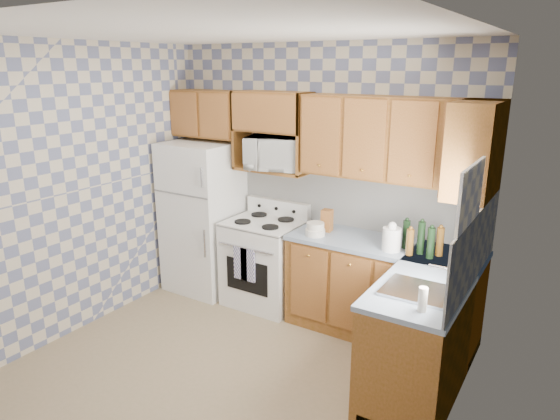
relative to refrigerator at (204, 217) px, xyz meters
The scene contains 31 objects.
floor 1.97m from the refrigerator, 44.43° to the right, with size 3.40×3.40×0.00m, color #7F6F4F.
back_wall 1.42m from the refrigerator, 15.35° to the left, with size 3.40×0.02×2.70m, color slate.
right_wall 3.27m from the refrigerator, 22.79° to the right, with size 0.02×3.20×2.70m, color slate.
backsplash_back 1.75m from the refrigerator, 11.47° to the left, with size 2.60×0.01×0.56m, color white.
backsplash_right 3.02m from the refrigerator, ahead, with size 0.01×1.60×0.56m, color white.
refrigerator is the anchor object (origin of this frame).
stove_body 0.89m from the refrigerator, ahead, with size 0.76×0.65×0.90m, color white.
cooktop 0.81m from the refrigerator, ahead, with size 0.76×0.65×0.03m, color silver.
backguard 0.87m from the refrigerator, 20.44° to the left, with size 0.76×0.08×0.17m, color white.
dish_towel_left 0.86m from the refrigerator, 23.18° to the right, with size 0.16×0.03×0.35m, color navy.
dish_towel_right 0.94m from the refrigerator, 21.03° to the right, with size 0.16×0.03×0.35m, color navy.
base_cabinets_back 2.14m from the refrigerator, ahead, with size 1.75×0.60×0.88m, color brown.
base_cabinets_right 2.74m from the refrigerator, ahead, with size 0.60×1.60×0.88m, color brown.
countertop_back 2.10m from the refrigerator, ahead, with size 1.77×0.63×0.04m, color gray.
countertop_right 2.71m from the refrigerator, ahead, with size 0.63×1.60×0.04m, color gray.
upper_cabinets_back 2.34m from the refrigerator, ahead, with size 1.75×0.33×0.74m, color brown.
upper_cabinets_fridge 1.15m from the refrigerator, 94.64° to the left, with size 0.82×0.33×0.50m, color brown.
upper_cabinets_right 2.99m from the refrigerator, ahead, with size 0.33×0.70×0.74m, color brown.
microwave_shelf 1.02m from the refrigerator, 12.94° to the left, with size 0.80×0.33×0.03m, color brown.
microwave 1.18m from the refrigerator, 11.39° to the left, with size 0.61×0.41×0.33m, color white.
sink 2.79m from the refrigerator, 16.65° to the right, with size 0.48×0.40×0.03m, color #B7B7BC.
window 3.13m from the refrigerator, 15.12° to the right, with size 0.02×0.66×0.86m, color silver.
bottle_0 2.47m from the refrigerator, ahead, with size 0.06×0.06×0.29m, color black.
bottle_1 2.57m from the refrigerator, ahead, with size 0.06×0.06×0.27m, color black.
bottle_2 2.61m from the refrigerator, ahead, with size 0.06×0.06×0.25m, color brown.
bottle_3 2.40m from the refrigerator, ahead, with size 0.06×0.06×0.23m, color brown.
bottle_4 2.32m from the refrigerator, ahead, with size 0.06×0.06×0.26m, color black.
knife_block 1.51m from the refrigerator, ahead, with size 0.10×0.10×0.22m, color #6B340E.
electric_kettle 2.23m from the refrigerator, ahead, with size 0.16×0.16×0.20m, color white.
food_containers 1.47m from the refrigerator, ahead, with size 0.19×0.19×0.13m, color beige, non-canonical shape.
soap_bottle 2.99m from the refrigerator, 21.03° to the right, with size 0.06×0.06×0.17m, color beige.
Camera 1 is at (2.29, -2.83, 2.48)m, focal length 32.00 mm.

